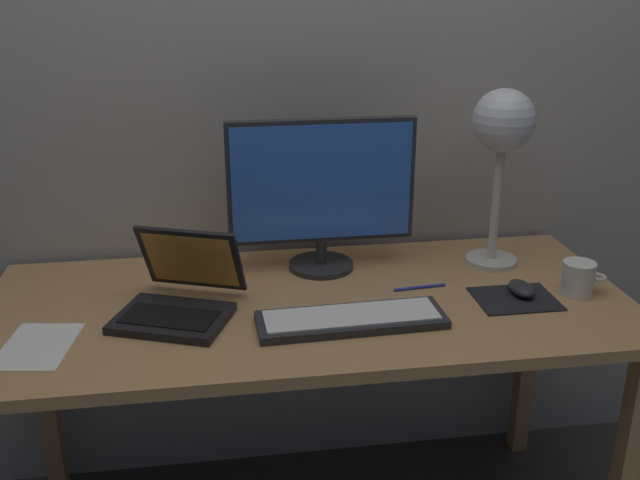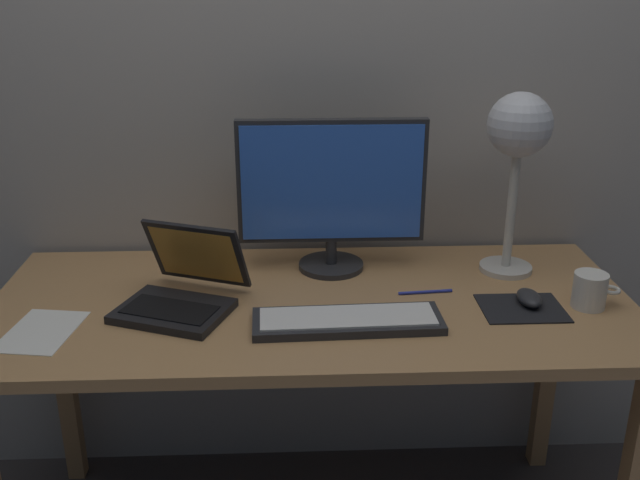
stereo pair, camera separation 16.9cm
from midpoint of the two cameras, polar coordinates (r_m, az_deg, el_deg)
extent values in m
cube|color=#A8A099|center=(2.04, -4.93, 14.56)|extent=(4.80, 0.06, 2.60)
cube|color=tan|center=(1.81, -3.47, -5.28)|extent=(1.60, 0.70, 0.03)
cube|color=tan|center=(1.98, 20.60, -16.91)|extent=(0.05, 0.05, 0.71)
cube|color=tan|center=(2.32, -22.85, -11.14)|extent=(0.05, 0.05, 0.71)
cube|color=tan|center=(2.41, 14.09, -8.82)|extent=(0.05, 0.05, 0.71)
cylinder|color=#28282B|center=(1.99, -2.34, -2.04)|extent=(0.18, 0.18, 0.01)
cylinder|color=#28282B|center=(1.97, -2.35, -0.93)|extent=(0.03, 0.03, 0.07)
cube|color=#28282B|center=(1.91, -2.44, 4.62)|extent=(0.50, 0.03, 0.33)
cube|color=blue|center=(1.89, -2.39, 4.48)|extent=(0.47, 0.00, 0.31)
cube|color=#28282B|center=(1.69, -0.40, -6.39)|extent=(0.44, 0.15, 0.02)
cube|color=silver|center=(1.68, -0.40, -6.03)|extent=(0.41, 0.13, 0.01)
cube|color=black|center=(1.75, -14.33, -6.07)|extent=(0.31, 0.27, 0.02)
cube|color=black|center=(1.73, -14.57, -5.95)|extent=(0.24, 0.18, 0.00)
cube|color=black|center=(1.82, -12.75, -1.49)|extent=(0.27, 0.17, 0.18)
cube|color=gold|center=(1.82, -12.75, -1.49)|extent=(0.24, 0.15, 0.15)
cylinder|color=beige|center=(2.06, 11.07, -1.63)|extent=(0.14, 0.14, 0.01)
cylinder|color=silver|center=(2.00, 11.43, 3.27)|extent=(0.02, 0.02, 0.35)
sphere|color=silver|center=(1.94, 11.88, 9.19)|extent=(0.17, 0.17, 0.17)
sphere|color=#FFEAB2|center=(1.94, 11.89, 7.93)|extent=(0.06, 0.06, 0.06)
cube|color=black|center=(1.85, 12.64, -4.61)|extent=(0.20, 0.16, 0.00)
ellipsoid|color=#28282B|center=(1.87, 13.13, -3.80)|extent=(0.06, 0.10, 0.03)
cylinder|color=white|center=(1.90, 17.32, -2.97)|extent=(0.08, 0.08, 0.09)
torus|color=white|center=(1.93, 18.74, -2.85)|extent=(0.05, 0.05, 0.01)
cube|color=white|center=(1.75, -24.03, -7.71)|extent=(0.18, 0.23, 0.00)
cylinder|color=#2633A5|center=(1.87, 5.31, -3.79)|extent=(0.14, 0.02, 0.01)
camera|label=1|loc=(0.08, -92.86, -1.10)|focal=40.58mm
camera|label=2|loc=(0.08, 87.14, 1.10)|focal=40.58mm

